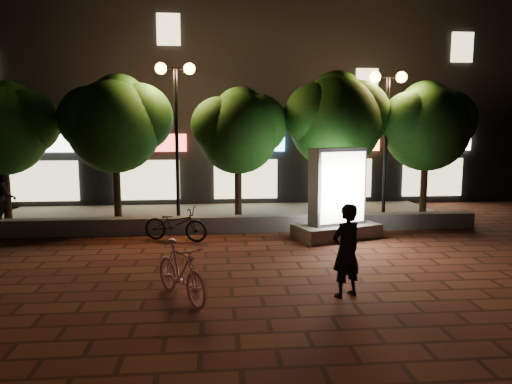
{
  "coord_description": "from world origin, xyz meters",
  "views": [
    {
      "loc": [
        -0.34,
        -10.46,
        3.26
      ],
      "look_at": [
        0.75,
        1.5,
        1.59
      ],
      "focal_mm": 33.32,
      "sensor_mm": 36.0,
      "label": 1
    }
  ],
  "objects": [
    {
      "name": "ground",
      "position": [
        0.0,
        0.0,
        0.0
      ],
      "size": [
        80.0,
        80.0,
        0.0
      ],
      "primitive_type": "plane",
      "color": "#572B1B",
      "rests_on": "ground"
    },
    {
      "name": "retaining_wall",
      "position": [
        0.0,
        4.0,
        0.25
      ],
      "size": [
        16.0,
        0.45,
        0.5
      ],
      "primitive_type": "cube",
      "color": "slate",
      "rests_on": "ground"
    },
    {
      "name": "sidewalk",
      "position": [
        0.0,
        6.5,
        0.04
      ],
      "size": [
        16.0,
        5.0,
        0.08
      ],
      "primitive_type": "cube",
      "color": "slate",
      "rests_on": "ground"
    },
    {
      "name": "building_block",
      "position": [
        -0.01,
        12.99,
        5.0
      ],
      "size": [
        28.0,
        8.12,
        11.3
      ],
      "color": "black",
      "rests_on": "ground"
    },
    {
      "name": "tree_far_left",
      "position": [
        -6.95,
        5.46,
        3.29
      ],
      "size": [
        3.36,
        2.8,
        4.63
      ],
      "color": "#321E13",
      "rests_on": "sidewalk"
    },
    {
      "name": "tree_left",
      "position": [
        -3.45,
        5.46,
        3.44
      ],
      "size": [
        3.6,
        3.0,
        4.89
      ],
      "color": "#321E13",
      "rests_on": "sidewalk"
    },
    {
      "name": "tree_mid",
      "position": [
        0.55,
        5.46,
        3.22
      ],
      "size": [
        3.24,
        2.7,
        4.5
      ],
      "color": "#321E13",
      "rests_on": "sidewalk"
    },
    {
      "name": "tree_right",
      "position": [
        3.86,
        5.46,
        3.57
      ],
      "size": [
        3.72,
        3.1,
        5.07
      ],
      "color": "#321E13",
      "rests_on": "sidewalk"
    },
    {
      "name": "tree_far_right",
      "position": [
        7.05,
        5.46,
        3.37
      ],
      "size": [
        3.48,
        2.9,
        4.76
      ],
      "color": "#321E13",
      "rests_on": "sidewalk"
    },
    {
      "name": "street_lamp_left",
      "position": [
        -1.5,
        5.2,
        4.03
      ],
      "size": [
        1.26,
        0.36,
        5.18
      ],
      "color": "black",
      "rests_on": "sidewalk"
    },
    {
      "name": "street_lamp_right",
      "position": [
        5.5,
        5.2,
        3.89
      ],
      "size": [
        1.26,
        0.36,
        4.98
      ],
      "color": "black",
      "rests_on": "sidewalk"
    },
    {
      "name": "ad_kiosk",
      "position": [
        3.26,
        2.97,
        1.07
      ],
      "size": [
        2.7,
        1.95,
        2.64
      ],
      "color": "slate",
      "rests_on": "ground"
    },
    {
      "name": "scooter_pink",
      "position": [
        -0.96,
        -1.76,
        0.56
      ],
      "size": [
        1.41,
        1.88,
        1.12
      ],
      "primitive_type": "imported",
      "rotation": [
        0.0,
        0.0,
        0.54
      ],
      "color": "#F79FBD",
      "rests_on": "ground"
    },
    {
      "name": "rider",
      "position": [
        2.18,
        -1.83,
        0.91
      ],
      "size": [
        0.79,
        0.69,
        1.82
      ],
      "primitive_type": "imported",
      "rotation": [
        0.0,
        0.0,
        3.61
      ],
      "color": "black",
      "rests_on": "ground"
    },
    {
      "name": "scooter_parked",
      "position": [
        -1.42,
        3.0,
        0.5
      ],
      "size": [
        2.0,
        1.23,
        0.99
      ],
      "primitive_type": "imported",
      "rotation": [
        0.0,
        0.0,
        1.24
      ],
      "color": "black",
      "rests_on": "ground"
    },
    {
      "name": "pedestrian",
      "position": [
        -7.09,
        5.39,
        1.03
      ],
      "size": [
        0.99,
        1.11,
        1.9
      ],
      "primitive_type": "imported",
      "rotation": [
        0.0,
        0.0,
        1.91
      ],
      "color": "black",
      "rests_on": "sidewalk"
    }
  ]
}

